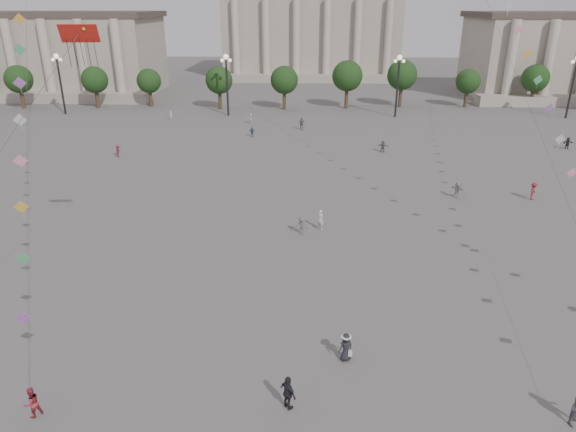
{
  "coord_description": "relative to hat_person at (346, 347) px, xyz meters",
  "views": [
    {
      "loc": [
        -0.59,
        -22.28,
        18.79
      ],
      "look_at": [
        -1.92,
        12.0,
        4.53
      ],
      "focal_mm": 32.0,
      "sensor_mm": 36.0,
      "label": 1
    }
  ],
  "objects": [
    {
      "name": "hall_central",
      "position": [
        -1.75,
        127.54,
        13.34
      ],
      "size": [
        48.3,
        34.3,
        35.5
      ],
      "color": "gray",
      "rests_on": "ground"
    },
    {
      "name": "person_crowd_8",
      "position": [
        20.96,
        26.65,
        0.02
      ],
      "size": [
        1.24,
        1.36,
        1.84
      ],
      "primitive_type": "imported",
      "rotation": [
        0.0,
        0.0,
        0.95
      ],
      "color": "maroon",
      "rests_on": "ground"
    },
    {
      "name": "lamp_post_far_west",
      "position": [
        -46.75,
        68.32,
        6.46
      ],
      "size": [
        2.0,
        0.9,
        10.65
      ],
      "color": "#262628",
      "rests_on": "ground"
    },
    {
      "name": "person_crowd_13",
      "position": [
        -1.09,
        18.25,
        0.05
      ],
      "size": [
        0.82,
        0.76,
        1.89
      ],
      "primitive_type": "imported",
      "rotation": [
        0.0,
        0.0,
        2.53
      ],
      "color": "silver",
      "rests_on": "ground"
    },
    {
      "name": "person_crowd_9",
      "position": [
        33.79,
        47.09,
        -0.07
      ],
      "size": [
        1.58,
        0.65,
        1.66
      ],
      "primitive_type": "imported",
      "rotation": [
        0.0,
        0.0,
        0.11
      ],
      "color": "black",
      "rests_on": "ground"
    },
    {
      "name": "person_crowd_4",
      "position": [
        -12.01,
        61.78,
        -0.07
      ],
      "size": [
        1.6,
        1.01,
        1.65
      ],
      "primitive_type": "imported",
      "rotation": [
        0.0,
        0.0,
        3.51
      ],
      "color": "silver",
      "rests_on": "ground"
    },
    {
      "name": "dragon_kite",
      "position": [
        -15.67,
        6.56,
        15.41
      ],
      "size": [
        4.77,
        8.73,
        23.96
      ],
      "color": "#AE1A12",
      "rests_on": "ground"
    },
    {
      "name": "person_crowd_6",
      "position": [
        -2.76,
        17.13,
        -0.08
      ],
      "size": [
        1.17,
        0.85,
        1.63
      ],
      "primitive_type": "imported",
      "rotation": [
        0.0,
        0.0,
        6.02
      ],
      "color": "#57585C",
      "rests_on": "ground"
    },
    {
      "name": "tourist_1",
      "position": [
        -3.11,
        -3.91,
        0.06
      ],
      "size": [
        1.08,
        1.15,
        1.9
      ],
      "primitive_type": "imported",
      "rotation": [
        0.0,
        0.0,
        2.28
      ],
      "color": "black",
      "rests_on": "ground"
    },
    {
      "name": "ground",
      "position": [
        -1.75,
        -1.68,
        -0.9
      ],
      "size": [
        360.0,
        360.0,
        0.0
      ],
      "primitive_type": "plane",
      "color": "#504E4B",
      "rests_on": "ground"
    },
    {
      "name": "lamp_post_far_east",
      "position": [
        43.25,
        68.32,
        6.46
      ],
      "size": [
        2.0,
        0.9,
        10.65
      ],
      "color": "#262628",
      "rests_on": "ground"
    },
    {
      "name": "lamp_post_mid_east",
      "position": [
        13.25,
        68.32,
        6.46
      ],
      "size": [
        2.0,
        0.9,
        10.65
      ],
      "color": "#262628",
      "rests_on": "ground"
    },
    {
      "name": "hat_person",
      "position": [
        0.0,
        0.0,
        0.0
      ],
      "size": [
        1.0,
        0.89,
        1.72
      ],
      "color": "black",
      "rests_on": "ground"
    },
    {
      "name": "person_crowd_0",
      "position": [
        -10.78,
        52.31,
        -0.13
      ],
      "size": [
        0.97,
        0.66,
        1.53
      ],
      "primitive_type": "imported",
      "rotation": [
        0.0,
        0.0,
        0.36
      ],
      "color": "navy",
      "rests_on": "ground"
    },
    {
      "name": "person_crowd_16",
      "position": [
        -3.35,
        57.49,
        0.08
      ],
      "size": [
        1.18,
        0.57,
        1.95
      ],
      "primitive_type": "imported",
      "rotation": [
        0.0,
        0.0,
        0.09
      ],
      "color": "#5A5B5F",
      "rests_on": "ground"
    },
    {
      "name": "lamp_post_mid_west",
      "position": [
        -16.75,
        68.32,
        6.46
      ],
      "size": [
        2.0,
        0.9,
        10.65
      ],
      "color": "#262628",
      "rests_on": "ground"
    },
    {
      "name": "person_crowd_17",
      "position": [
        -27.26,
        40.7,
        -0.08
      ],
      "size": [
        0.73,
        1.12,
        1.62
      ],
      "primitive_type": "imported",
      "rotation": [
        0.0,
        0.0,
        1.45
      ],
      "color": "maroon",
      "rests_on": "ground"
    },
    {
      "name": "person_crowd_7",
      "position": [
        13.31,
        26.98,
        -0.03
      ],
      "size": [
        1.48,
        1.51,
        1.73
      ],
      "primitive_type": "imported",
      "rotation": [
        0.0,
        0.0,
        2.33
      ],
      "color": "#B7B6B2",
      "rests_on": "ground"
    },
    {
      "name": "person_crowd_10",
      "position": [
        -26.01,
        63.72,
        -0.09
      ],
      "size": [
        0.54,
        0.68,
        1.62
      ],
      "primitive_type": "imported",
      "rotation": [
        0.0,
        0.0,
        1.86
      ],
      "color": "silver",
      "rests_on": "ground"
    },
    {
      "name": "kite_flyer_0",
      "position": [
        -15.57,
        -4.91,
        -0.07
      ],
      "size": [
        0.97,
        1.01,
        1.64
      ],
      "primitive_type": "imported",
      "rotation": [
        0.0,
        0.0,
        4.1
      ],
      "color": "#9D2B33",
      "rests_on": "ground"
    },
    {
      "name": "tree_row",
      "position": [
        -1.75,
        76.32,
        4.5
      ],
      "size": [
        137.12,
        5.12,
        8.0
      ],
      "color": "#3B291D",
      "rests_on": "ground"
    },
    {
      "name": "person_crowd_12",
      "position": [
        7.94,
        44.5,
        -0.1
      ],
      "size": [
        1.55,
        1.01,
        1.6
      ],
      "primitive_type": "imported",
      "rotation": [
        0.0,
        0.0,
        2.74
      ],
      "color": "slate",
      "rests_on": "ground"
    }
  ]
}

